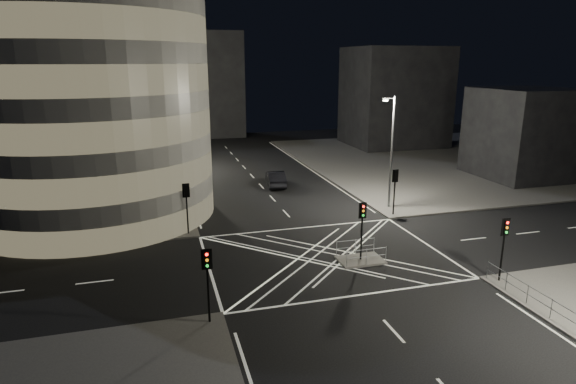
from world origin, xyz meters
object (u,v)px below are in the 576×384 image
object	(u,v)px
traffic_signal_fl	(186,199)
traffic_signal_island	(362,220)
street_lamp_left_near	(172,153)
traffic_signal_nr	(504,238)
street_lamp_right_far	(391,149)
street_lamp_left_far	(165,126)
central_island	(360,260)
traffic_signal_nl	(207,272)
sedan	(276,178)
traffic_signal_fr	(395,184)

from	to	relation	value
traffic_signal_fl	traffic_signal_island	xyz separation A→B (m)	(10.80, -8.30, 0.00)
traffic_signal_fl	street_lamp_left_near	bearing A→B (deg)	96.97
traffic_signal_nr	street_lamp_right_far	world-z (taller)	street_lamp_right_far
street_lamp_left_near	street_lamp_left_far	bearing A→B (deg)	90.00
central_island	street_lamp_left_near	xyz separation A→B (m)	(-11.44, 13.50, 5.47)
street_lamp_left_far	traffic_signal_nl	bearing A→B (deg)	-89.01
street_lamp_right_far	sedan	distance (m)	14.07
traffic_signal_island	street_lamp_left_far	xyz separation A→B (m)	(-11.44, 31.50, 2.63)
traffic_signal_fr	traffic_signal_island	bearing A→B (deg)	-129.33
traffic_signal_nr	street_lamp_right_far	xyz separation A→B (m)	(0.64, 15.80, 2.63)
traffic_signal_fr	traffic_signal_nr	world-z (taller)	same
traffic_signal_island	street_lamp_left_near	world-z (taller)	street_lamp_left_near
traffic_signal_fl	traffic_signal_island	bearing A→B (deg)	-37.54
central_island	street_lamp_right_far	distance (m)	13.98
traffic_signal_nl	traffic_signal_island	world-z (taller)	same
traffic_signal_island	sedan	distance (m)	21.24
street_lamp_left_far	street_lamp_right_far	bearing A→B (deg)	-48.06
traffic_signal_nl	traffic_signal_nr	bearing A→B (deg)	0.00
central_island	traffic_signal_fr	bearing A→B (deg)	50.67
street_lamp_left_near	street_lamp_left_far	distance (m)	18.00
street_lamp_left_near	sedan	size ratio (longest dim) A/B	1.95
traffic_signal_nl	street_lamp_right_far	world-z (taller)	street_lamp_right_far
traffic_signal_nr	traffic_signal_island	size ratio (longest dim) A/B	1.00
central_island	traffic_signal_nl	distance (m)	12.36
traffic_signal_nl	street_lamp_left_far	size ratio (longest dim) A/B	0.40
traffic_signal_fl	street_lamp_left_far	world-z (taller)	street_lamp_left_far
traffic_signal_fl	street_lamp_right_far	xyz separation A→B (m)	(18.24, 2.20, 2.63)
central_island	traffic_signal_island	world-z (taller)	traffic_signal_island
traffic_signal_nl	traffic_signal_island	distance (m)	12.03
traffic_signal_nl	central_island	bearing A→B (deg)	26.14
traffic_signal_island	sedan	bearing A→B (deg)	91.36
sedan	traffic_signal_fr	bearing A→B (deg)	127.25
sedan	street_lamp_left_near	bearing A→B (deg)	42.52
street_lamp_left_far	traffic_signal_nr	bearing A→B (deg)	-63.64
traffic_signal_island	street_lamp_right_far	distance (m)	13.13
traffic_signal_fr	sedan	world-z (taller)	traffic_signal_fr
traffic_signal_fl	street_lamp_right_far	size ratio (longest dim) A/B	0.40
street_lamp_left_near	street_lamp_left_far	size ratio (longest dim) A/B	1.00
street_lamp_right_far	traffic_signal_nl	bearing A→B (deg)	-139.09
traffic_signal_island	sedan	size ratio (longest dim) A/B	0.78
central_island	sedan	size ratio (longest dim) A/B	0.58
traffic_signal_nr	traffic_signal_island	world-z (taller)	same
traffic_signal_nr	traffic_signal_fl	bearing A→B (deg)	142.31
traffic_signal_island	traffic_signal_nr	bearing A→B (deg)	-37.93
traffic_signal_island	street_lamp_right_far	size ratio (longest dim) A/B	0.40
traffic_signal_nl	street_lamp_left_near	world-z (taller)	street_lamp_left_near
traffic_signal_nl	traffic_signal_nr	xyz separation A→B (m)	(17.60, 0.00, 0.00)
traffic_signal_fl	street_lamp_left_far	distance (m)	23.36
central_island	traffic_signal_fl	size ratio (longest dim) A/B	0.75
traffic_signal_nl	street_lamp_right_far	distance (m)	24.27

